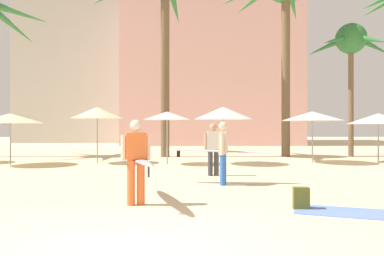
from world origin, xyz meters
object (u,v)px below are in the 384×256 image
Objects in this scene: cafe_umbrella_3 at (223,113)px; backpack at (301,198)px; beach_towel at (347,212)px; palm_tree_right at (351,45)px; cafe_umbrella_1 at (10,118)px; person_mid_center at (213,147)px; person_mid_right at (223,151)px; person_near_left at (137,159)px; cafe_umbrella_0 at (378,119)px; cafe_umbrella_2 at (167,116)px; cafe_umbrella_4 at (97,113)px; cafe_umbrella_5 at (312,116)px.

cafe_umbrella_3 reaches higher than backpack.
beach_towel is at bearing -81.91° from cafe_umbrella_3.
palm_tree_right reaches higher than cafe_umbrella_1.
palm_tree_right is 12.47m from person_mid_center.
cafe_umbrella_3 is at bearing 98.09° from beach_towel.
person_mid_right reaches higher than backpack.
backpack is at bearing -86.30° from cafe_umbrella_3.
beach_towel is 4.15m from person_mid_right.
cafe_umbrella_1 is 0.86× the size of person_mid_right.
cafe_umbrella_1 is 0.92× the size of person_near_left.
cafe_umbrella_1 reaches higher than backpack.
backpack reaches higher than beach_towel.
cafe_umbrella_0 is (-0.42, -3.70, -4.11)m from palm_tree_right.
cafe_umbrella_1 is at bearing 159.12° from person_mid_right.
cafe_umbrella_3 is (2.42, 0.04, 0.12)m from cafe_umbrella_2.
cafe_umbrella_0 is at bearing -27.45° from backpack.
cafe_umbrella_2 is 9.64m from backpack.
backpack is (9.52, -8.68, -1.76)m from cafe_umbrella_1.
cafe_umbrella_0 reaches higher than cafe_umbrella_1.
person_mid_center is at bearing -150.70° from cafe_umbrella_0.
cafe_umbrella_0 is 11.37m from beach_towel.
person_mid_right is 1.82× the size of person_mid_center.
person_mid_right is at bearing 118.57° from beach_towel.
cafe_umbrella_4 is 0.91× the size of cafe_umbrella_5.
cafe_umbrella_0 is 0.86× the size of person_mid_right.
cafe_umbrella_1 is at bearing -177.85° from cafe_umbrella_3.
cafe_umbrella_3 is at bearing -172.77° from cafe_umbrella_5.
person_mid_right is (2.04, 2.66, 0.00)m from person_near_left.
cafe_umbrella_5 is 0.88× the size of person_mid_right.
cafe_umbrella_0 reaches higher than beach_towel.
person_mid_right is at bearing 1.97° from person_mid_center.
palm_tree_right is 11.32m from cafe_umbrella_2.
person_mid_center is (4.81, -4.49, -1.29)m from cafe_umbrella_4.
beach_towel is 1.08× the size of person_mid_center.
cafe_umbrella_3 is at bearing -34.40° from person_near_left.
cafe_umbrella_5 is (12.97, 0.85, 0.12)m from cafe_umbrella_1.
person_mid_right is at bearing -33.19° from cafe_umbrella_1.
cafe_umbrella_5 is at bearing -133.08° from palm_tree_right.
person_mid_right is at bearing -140.80° from cafe_umbrella_0.
beach_towel is (-2.70, -9.85, -2.08)m from cafe_umbrella_5.
cafe_umbrella_4 is (-3.12, 0.59, 0.15)m from cafe_umbrella_2.
backpack is (3.00, -8.97, -1.88)m from cafe_umbrella_2.
cafe_umbrella_0 is at bearing 2.51° from cafe_umbrella_1.
beach_towel is at bearing -106.98° from backpack.
cafe_umbrella_4 is (3.41, 0.89, 0.27)m from cafe_umbrella_1.
person_mid_right is (-0.61, -5.79, -1.27)m from cafe_umbrella_3.
person_mid_center is (-2.05, 5.40, 0.93)m from beach_towel.
cafe_umbrella_5 is 11.23m from person_near_left.
cafe_umbrella_2 is at bearing -157.23° from palm_tree_right.
person_near_left is (-9.57, -8.80, -1.04)m from cafe_umbrella_0.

